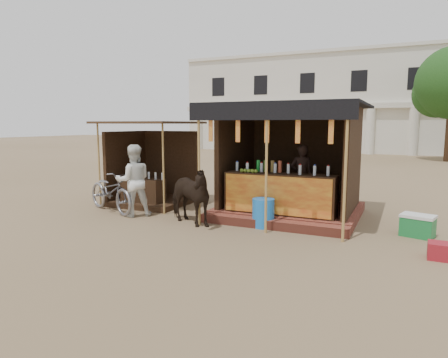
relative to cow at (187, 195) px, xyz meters
name	(u,v)px	position (x,y,z in m)	size (l,w,h in m)	color
ground	(189,247)	(0.89, -1.50, -0.68)	(120.00, 120.00, 0.00)	#846B4C
main_stall	(290,176)	(1.90, 1.85, 0.34)	(3.60, 3.61, 2.78)	brown
secondary_stall	(149,174)	(-2.28, 1.73, 0.17)	(2.40, 2.40, 2.38)	#392214
cow	(187,195)	(0.00, 0.00, 0.00)	(0.73, 1.61, 1.36)	black
motorbike	(111,191)	(-2.50, 0.31, -0.13)	(0.74, 2.11, 1.11)	gray
bystander	(133,181)	(-1.64, 0.16, 0.22)	(0.88, 0.68, 1.81)	silver
blue_barrel	(263,213)	(1.68, 0.50, -0.36)	(0.50, 0.50, 0.65)	blue
red_crate	(442,251)	(5.19, -0.30, -0.54)	(0.44, 0.36, 0.29)	maroon
cooler	(418,225)	(4.83, 1.10, -0.45)	(0.74, 0.60, 0.46)	#1B7937
background_building	(339,105)	(-1.11, 28.44, 3.30)	(26.00, 7.45, 8.18)	silver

